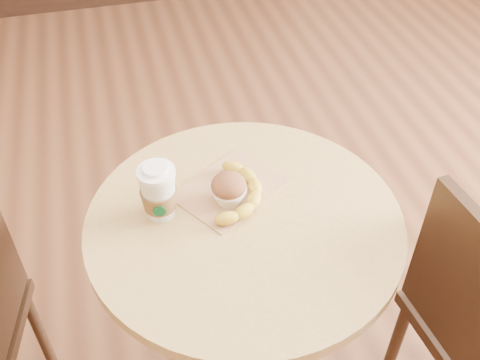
# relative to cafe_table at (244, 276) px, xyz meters

# --- Properties ---
(cafe_table) EXTENTS (0.72, 0.72, 0.75)m
(cafe_table) POSITION_rel_cafe_table_xyz_m (0.00, 0.00, 0.00)
(cafe_table) COLOR black
(cafe_table) RESTS_ON ground
(kraft_bag) EXTENTS (0.30, 0.28, 0.00)m
(kraft_bag) POSITION_rel_cafe_table_xyz_m (-0.01, 0.10, 0.21)
(kraft_bag) COLOR #B07F55
(kraft_bag) RESTS_ON cafe_table
(coffee_cup) EXTENTS (0.08, 0.09, 0.14)m
(coffee_cup) POSITION_rel_cafe_table_xyz_m (-0.18, 0.06, 0.27)
(coffee_cup) COLOR silver
(coffee_cup) RESTS_ON cafe_table
(muffin) EXTENTS (0.08, 0.08, 0.07)m
(muffin) POSITION_rel_cafe_table_xyz_m (-0.02, 0.06, 0.25)
(muffin) COLOR white
(muffin) RESTS_ON kraft_bag
(banana) EXTENTS (0.22, 0.26, 0.03)m
(banana) POSITION_rel_cafe_table_xyz_m (0.00, 0.07, 0.23)
(banana) COLOR gold
(banana) RESTS_ON kraft_bag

